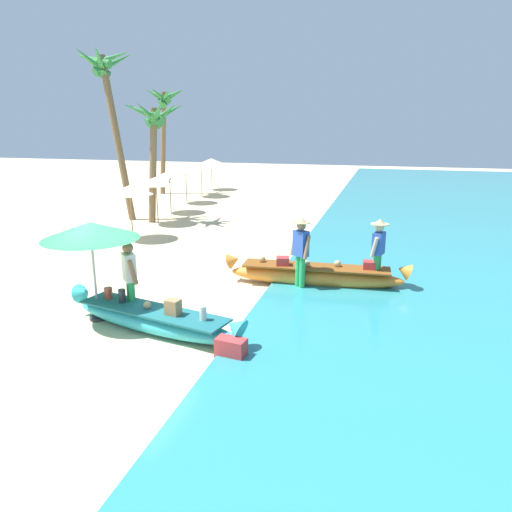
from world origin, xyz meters
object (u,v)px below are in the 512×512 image
at_px(person_vendor_assistant, 378,249).
at_px(patio_umbrella_large, 90,231).
at_px(boat_orange_midground, 315,275).
at_px(palm_tree_mid_cluster, 106,84).
at_px(palm_tree_tall_inland, 164,107).
at_px(cooler_box, 231,349).
at_px(person_tourist_customer, 130,277).
at_px(palm_tree_leaning_seaward, 154,124).
at_px(boat_cyan_foreground, 153,319).
at_px(person_vendor_hatted, 301,249).

relative_size(person_vendor_assistant, patio_umbrella_large, 0.86).
bearing_deg(person_vendor_assistant, patio_umbrella_large, -148.02).
xyz_separation_m(boat_orange_midground, palm_tree_mid_cluster, (-9.60, 6.62, 5.18)).
distance_m(palm_tree_tall_inland, cooler_box, 21.54).
distance_m(person_vendor_assistant, palm_tree_tall_inland, 19.08).
distance_m(patio_umbrella_large, palm_tree_tall_inland, 19.03).
relative_size(person_tourist_customer, person_vendor_assistant, 0.94).
bearing_deg(cooler_box, palm_tree_leaning_seaward, 130.34).
bearing_deg(boat_cyan_foreground, patio_umbrella_large, 170.16).
bearing_deg(boat_cyan_foreground, palm_tree_mid_cluster, 124.33).
height_order(boat_cyan_foreground, person_vendor_hatted, person_vendor_hatted).
relative_size(boat_cyan_foreground, person_tourist_customer, 2.49).
bearing_deg(palm_tree_tall_inland, boat_orange_midground, -52.78).
height_order(person_vendor_assistant, palm_tree_leaning_seaward, palm_tree_leaning_seaward).
height_order(person_vendor_hatted, palm_tree_tall_inland, palm_tree_tall_inland).
xyz_separation_m(person_vendor_hatted, palm_tree_mid_cluster, (-9.28, 7.03, 4.42)).
xyz_separation_m(person_vendor_hatted, person_tourist_customer, (-3.03, -2.74, -0.12)).
bearing_deg(palm_tree_mid_cluster, patio_umbrella_large, -60.82).
xyz_separation_m(boat_orange_midground, person_vendor_hatted, (-0.32, -0.41, 0.76)).
xyz_separation_m(boat_cyan_foreground, boat_orange_midground, (2.66, 3.54, 0.04)).
distance_m(person_vendor_assistant, cooler_box, 5.05).
xyz_separation_m(patio_umbrella_large, palm_tree_tall_inland, (-6.76, 17.54, 2.95)).
distance_m(person_tourist_customer, palm_tree_leaning_seaward, 10.78).
height_order(person_vendor_assistant, palm_tree_mid_cluster, palm_tree_mid_cluster).
bearing_deg(person_vendor_assistant, boat_orange_midground, -173.96).
distance_m(boat_cyan_foreground, person_tourist_customer, 1.04).
height_order(boat_orange_midground, palm_tree_leaning_seaward, palm_tree_leaning_seaward).
relative_size(palm_tree_tall_inland, palm_tree_mid_cluster, 0.87).
bearing_deg(person_vendor_hatted, palm_tree_leaning_seaward, 136.65).
height_order(palm_tree_leaning_seaward, cooler_box, palm_tree_leaning_seaward).
xyz_separation_m(boat_cyan_foreground, palm_tree_mid_cluster, (-6.94, 10.16, 5.22)).
bearing_deg(person_vendor_hatted, cooler_box, -97.30).
bearing_deg(palm_tree_mid_cluster, boat_cyan_foreground, -55.67).
height_order(boat_orange_midground, patio_umbrella_large, patio_umbrella_large).
xyz_separation_m(person_vendor_hatted, palm_tree_tall_inland, (-10.50, 14.65, 3.78)).
distance_m(person_vendor_hatted, palm_tree_leaning_seaward, 10.25).
xyz_separation_m(boat_cyan_foreground, patio_umbrella_large, (-1.40, 0.24, 1.62)).
bearing_deg(cooler_box, boat_cyan_foreground, 166.83).
xyz_separation_m(palm_tree_tall_inland, cooler_box, (10.00, -18.51, -4.64)).
height_order(person_tourist_customer, person_vendor_assistant, person_vendor_assistant).
bearing_deg(patio_umbrella_large, person_vendor_assistant, 31.98).
distance_m(person_vendor_hatted, person_tourist_customer, 4.08).
height_order(patio_umbrella_large, palm_tree_mid_cluster, palm_tree_mid_cluster).
bearing_deg(person_tourist_customer, patio_umbrella_large, -167.77).
height_order(person_vendor_hatted, palm_tree_leaning_seaward, palm_tree_leaning_seaward).
bearing_deg(palm_tree_leaning_seaward, patio_umbrella_large, -70.54).
height_order(boat_cyan_foreground, person_vendor_assistant, person_vendor_assistant).
relative_size(boat_cyan_foreground, boat_orange_midground, 0.89).
relative_size(person_vendor_hatted, person_tourist_customer, 1.10).
bearing_deg(patio_umbrella_large, palm_tree_leaning_seaward, 109.46).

